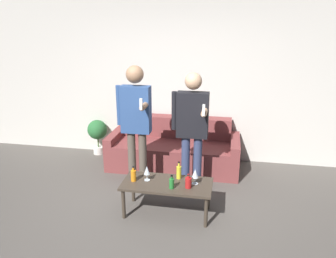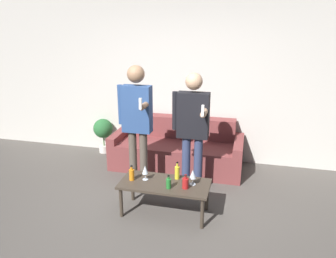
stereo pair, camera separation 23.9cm
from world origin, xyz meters
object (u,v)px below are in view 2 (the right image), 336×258
(bottle_orange, at_px, (169,183))
(person_standing_left, at_px, (137,117))
(couch, at_px, (177,150))
(coffee_table, at_px, (165,186))
(person_standing_right, at_px, (193,124))

(bottle_orange, distance_m, person_standing_left, 1.08)
(couch, relative_size, bottle_orange, 12.59)
(coffee_table, height_order, person_standing_right, person_standing_right)
(couch, bearing_deg, person_standing_right, -64.47)
(bottle_orange, xyz_separation_m, person_standing_right, (0.14, 0.75, 0.51))
(couch, distance_m, coffee_table, 1.43)
(bottle_orange, height_order, person_standing_right, person_standing_right)
(coffee_table, relative_size, person_standing_right, 0.65)
(person_standing_right, bearing_deg, person_standing_left, -174.81)
(couch, bearing_deg, person_standing_left, -114.27)
(couch, distance_m, person_standing_right, 1.11)
(person_standing_left, bearing_deg, couch, 65.73)
(bottle_orange, distance_m, person_standing_right, 0.92)
(coffee_table, height_order, person_standing_left, person_standing_left)
(person_standing_left, height_order, person_standing_right, person_standing_left)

